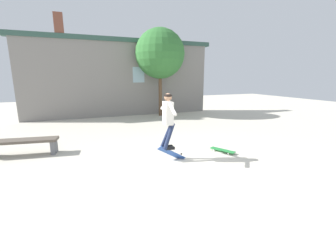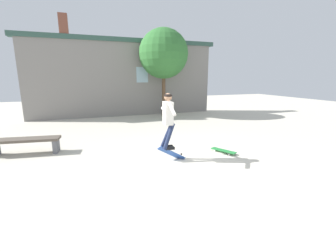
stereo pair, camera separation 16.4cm
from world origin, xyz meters
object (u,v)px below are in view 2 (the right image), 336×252
Objects in this scene: tree_right at (164,54)px; skateboard_flipping at (172,153)px; skater at (168,116)px; skateboard_resting at (223,151)px; park_bench at (25,142)px.

tree_right is 8.22m from skateboard_flipping.
skater is 2.19m from skateboard_resting.
park_bench is 4.45m from skater.
skateboard_flipping is at bearing -18.37° from park_bench.
skateboard_resting is (-0.51, -7.12, -3.53)m from tree_right.
park_bench is 6.06m from skateboard_resting.
skater is (3.89, -1.97, 0.90)m from park_bench.
tree_right reaches higher than skater.
skater is at bearing 160.82° from skateboard_flipping.
tree_right is at bearing 75.58° from skater.
tree_right is 3.23× the size of skater.
skateboard_flipping is at bearing -116.63° from skateboard_resting.
skater is 1.99× the size of skateboard_flipping.
tree_right is at bearing 47.88° from park_bench.
park_bench reaches higher than skateboard_flipping.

